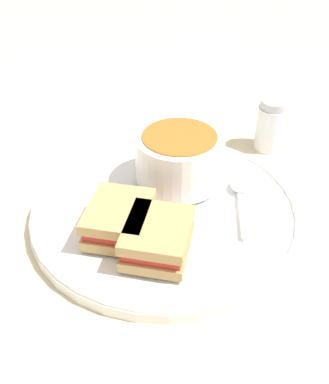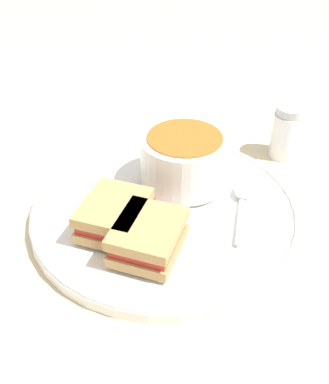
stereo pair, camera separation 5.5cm
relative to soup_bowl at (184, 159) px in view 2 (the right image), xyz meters
The scene contains 7 objects.
ground_plane 0.08m from the soup_bowl, 43.73° to the right, with size 2.40×2.40×0.00m, color beige.
plate 0.07m from the soup_bowl, 43.73° to the right, with size 0.34×0.34×0.02m.
soup_bowl is the anchor object (origin of this frame).
spoon 0.09m from the soup_bowl, 45.66° to the left, with size 0.11×0.07×0.01m.
sandwich_half_near 0.13m from the soup_bowl, 58.28° to the right, with size 0.11×0.10×0.04m.
sandwich_half_far 0.14m from the soup_bowl, 35.27° to the right, with size 0.11×0.10×0.04m.
salt_shaker 0.18m from the soup_bowl, 103.42° to the left, with size 0.05×0.05×0.08m.
Camera 2 is at (0.42, -0.13, 0.37)m, focal length 42.00 mm.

